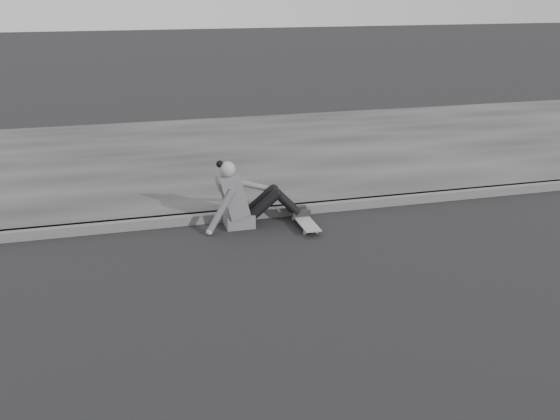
# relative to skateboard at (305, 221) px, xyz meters

# --- Properties ---
(ground) EXTENTS (80.00, 80.00, 0.00)m
(ground) POSITION_rel_skateboard_xyz_m (1.26, -2.09, -0.07)
(ground) COLOR black
(ground) RESTS_ON ground
(curb) EXTENTS (24.00, 0.16, 0.12)m
(curb) POSITION_rel_skateboard_xyz_m (1.26, 0.49, -0.01)
(curb) COLOR #535353
(curb) RESTS_ON ground
(sidewalk) EXTENTS (24.00, 6.00, 0.12)m
(sidewalk) POSITION_rel_skateboard_xyz_m (1.26, 3.51, -0.01)
(sidewalk) COLOR #373737
(sidewalk) RESTS_ON ground
(skateboard) EXTENTS (0.20, 0.78, 0.09)m
(skateboard) POSITION_rel_skateboard_xyz_m (0.00, 0.00, 0.00)
(skateboard) COLOR #9E9E99
(skateboard) RESTS_ON ground
(seated_woman) EXTENTS (1.38, 0.46, 0.88)m
(seated_woman) POSITION_rel_skateboard_xyz_m (-0.73, 0.25, 0.29)
(seated_woman) COLOR #57585A
(seated_woman) RESTS_ON ground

